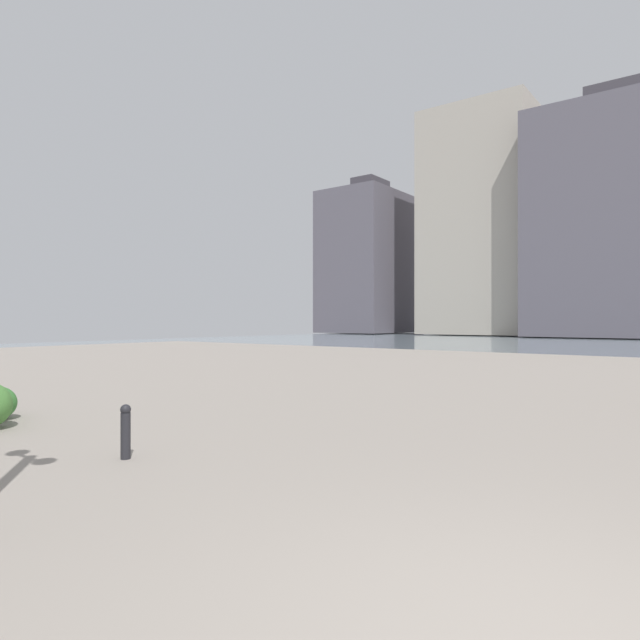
% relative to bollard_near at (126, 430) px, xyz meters
% --- Properties ---
extents(building_slab, '(17.76, 11.66, 26.74)m').
position_rel_bollard_near_xyz_m(building_slab, '(3.02, -61.05, 11.98)').
color(building_slab, '#5B5660').
rests_on(building_slab, ground).
extents(building_annex, '(13.58, 11.88, 28.43)m').
position_rel_bollard_near_xyz_m(building_annex, '(19.02, -64.24, 13.86)').
color(building_annex, '#B2A899').
rests_on(building_annex, ground).
extents(building_highrise, '(10.10, 14.78, 22.61)m').
position_rel_bollard_near_xyz_m(building_highrise, '(36.02, -64.18, 9.92)').
color(building_highrise, '#5B5660').
rests_on(building_highrise, ground).
extents(bollard_near, '(0.13, 0.13, 0.68)m').
position_rel_bollard_near_xyz_m(bollard_near, '(0.00, 0.00, 0.00)').
color(bollard_near, '#232328').
rests_on(bollard_near, ground).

